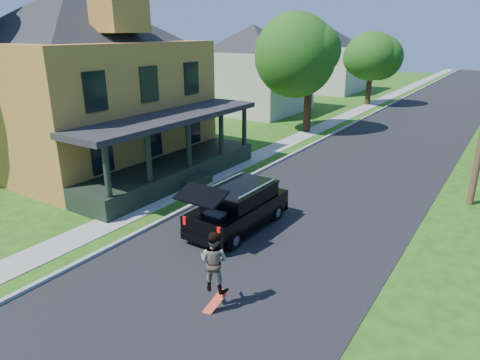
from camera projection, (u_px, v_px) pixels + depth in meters
The scene contains 13 objects.
ground at pixel (214, 284), 11.95m from camera, with size 140.00×140.00×0.00m, color #1F4C0F.
street at pixel (397, 140), 27.74m from camera, with size 8.00×120.00×0.02m, color black.
curb at pixel (338, 132), 29.83m from camera, with size 0.15×120.00×0.12m, color #979792.
sidewalk at pixel (317, 129), 30.64m from camera, with size 1.30×120.00×0.03m, color #96978F.
front_walk at pixel (134, 171), 21.60m from camera, with size 6.50×1.20×0.03m, color #96978F.
main_house at pixel (79, 68), 21.68m from camera, with size 15.56×15.56×10.10m.
neighbor_house_mid at pixel (253, 62), 36.49m from camera, with size 12.78×12.78×8.30m.
neighbor_house_far at pixel (326, 54), 49.13m from camera, with size 12.78×12.78×8.30m.
black_suv at pixel (238, 207), 15.06m from camera, with size 1.83×4.55×2.10m.
skateboarder at pixel (214, 261), 10.57m from camera, with size 0.83×0.68×1.59m.
skateboard at pixel (214, 304), 10.69m from camera, with size 0.53×0.51×0.73m.
tree_left_mid at pixel (310, 51), 28.32m from camera, with size 5.55×5.49×8.33m.
tree_left_far at pixel (372, 49), 39.24m from camera, with size 5.40×5.53×7.52m.
Camera 1 is at (6.26, -8.23, 6.70)m, focal length 32.00 mm.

